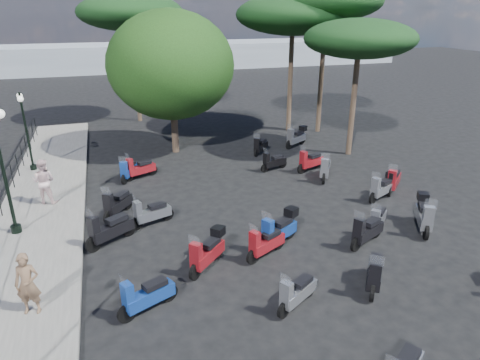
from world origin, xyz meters
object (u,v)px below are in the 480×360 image
object	(u,v)px
scooter_2	(146,296)
scooter_22	(296,137)
scooter_5	(129,170)
pine_1	(327,1)
lamp_post_2	(26,127)
scooter_15	(273,162)
scooter_28	(310,162)
scooter_12	(375,273)
scooter_10	(140,169)
scooter_8	(207,252)
scooter_13	(265,243)
scooter_19	(424,215)
scooter_21	(325,169)
scooter_26	(382,187)
scooter_7	(297,293)
scooter_16	(260,146)
scooter_3	(110,230)
scooter_27	(393,180)
pedestrian_far	(44,181)
pine_2	(130,12)
scooter_4	(117,204)
lamp_post_1	(2,165)
broadleaf_tree	(171,65)
scooter_14	(279,230)
woman	(28,284)
scooter_25	(377,220)
scooter_9	(151,213)
pine_0	(293,15)
pine_3	(360,39)
scooter_20	(367,231)

from	to	relation	value
scooter_2	scooter_22	bearing A→B (deg)	-63.28
scooter_5	pine_1	distance (m)	14.43
lamp_post_2	scooter_15	size ratio (longest dim) A/B	2.45
scooter_28	pine_1	distance (m)	9.97
scooter_12	scooter_10	bearing A→B (deg)	-25.52
scooter_8	scooter_13	distance (m)	1.83
scooter_12	scooter_19	size ratio (longest dim) A/B	0.87
scooter_21	scooter_26	bearing A→B (deg)	146.08
scooter_7	scooter_16	xyz separation A→B (m)	(3.42, 11.88, -0.01)
scooter_3	scooter_19	size ratio (longest dim) A/B	1.00
scooter_27	scooter_15	bearing A→B (deg)	0.83
pedestrian_far	scooter_3	xyz separation A→B (m)	(2.21, -3.70, -0.51)
scooter_5	scooter_7	bearing A→B (deg)	137.24
scooter_15	pine_2	xyz separation A→B (m)	(-5.03, 11.60, 6.42)
scooter_4	scooter_27	xyz separation A→B (m)	(10.98, -1.12, 0.00)
lamp_post_1	scooter_21	world-z (taller)	lamp_post_1
pedestrian_far	broadleaf_tree	distance (m)	8.54
lamp_post_2	scooter_22	size ratio (longest dim) A/B	2.27
scooter_28	broadleaf_tree	world-z (taller)	broadleaf_tree
scooter_16	scooter_26	xyz separation A→B (m)	(2.62, -6.82, 0.08)
pine_1	scooter_21	bearing A→B (deg)	-115.15
scooter_14	scooter_22	size ratio (longest dim) A/B	1.05
woman	scooter_4	bearing A→B (deg)	76.82
scooter_16	scooter_10	bearing A→B (deg)	57.71
scooter_25	scooter_28	xyz separation A→B (m)	(0.45, 5.96, 0.03)
scooter_27	broadleaf_tree	size ratio (longest dim) A/B	0.20
scooter_9	scooter_10	xyz separation A→B (m)	(0.07, 4.65, -0.00)
scooter_4	scooter_15	distance (m)	7.68
pine_0	pine_3	distance (m)	5.47
woman	scooter_19	distance (m)	12.22
scooter_9	scooter_20	size ratio (longest dim) A/B	0.99
scooter_2	scooter_13	world-z (taller)	scooter_2
scooter_10	scooter_20	world-z (taller)	scooter_20
scooter_5	scooter_28	world-z (taller)	scooter_28
scooter_7	pine_0	size ratio (longest dim) A/B	0.18
scooter_14	scooter_26	distance (m)	5.68
scooter_7	pine_3	distance (m)	14.09
scooter_15	scooter_16	xyz separation A→B (m)	(0.27, 2.48, 0.01)
scooter_2	scooter_25	world-z (taller)	scooter_2
scooter_12	pedestrian_far	bearing A→B (deg)	-5.78
scooter_10	scooter_14	size ratio (longest dim) A/B	0.94
scooter_20	broadleaf_tree	xyz separation A→B (m)	(-4.17, 11.43, 3.98)
scooter_5	pine_1	xyz separation A→B (m)	(11.71, 4.70, 6.99)
pine_1	scooter_22	bearing A→B (deg)	-136.46
scooter_13	pine_3	distance (m)	12.28
scooter_14	scooter_20	bearing A→B (deg)	-137.65
lamp_post_2	scooter_4	distance (m)	7.00
scooter_28	scooter_27	bearing A→B (deg)	-166.01
lamp_post_2	scooter_25	size ratio (longest dim) A/B	2.88
pine_0	pine_1	bearing A→B (deg)	-25.14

